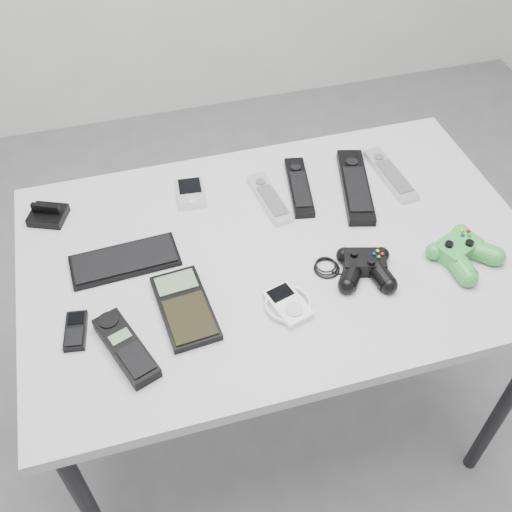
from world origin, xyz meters
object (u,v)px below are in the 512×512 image
object	(u,v)px
mp3_player	(288,304)
pda_keyboard	(125,260)
desk	(279,268)
controller_green	(462,251)
controller_black	(365,266)
cordless_handset	(126,347)
remote_silver_a	(269,198)
remote_black_a	(299,186)
mobile_phone	(76,330)
remote_silver_b	(390,174)
calculator	(185,307)
pda	(191,193)
remote_black_b	(355,185)

from	to	relation	value
mp3_player	pda_keyboard	bearing A→B (deg)	129.12
desk	controller_green	size ratio (longest dim) A/B	7.75
controller_black	pda_keyboard	bearing A→B (deg)	176.43
mp3_player	controller_green	world-z (taller)	controller_green
pda_keyboard	cordless_handset	xyz separation A→B (m)	(-0.03, -0.23, 0.01)
remote_silver_a	controller_black	distance (m)	0.30
controller_green	controller_black	bearing A→B (deg)	152.17
remote_silver_a	remote_black_a	distance (m)	0.08
mobile_phone	controller_green	xyz separation A→B (m)	(0.81, -0.03, 0.02)
remote_silver_b	cordless_handset	xyz separation A→B (m)	(-0.69, -0.33, 0.00)
remote_silver_a	mp3_player	bearing A→B (deg)	-106.87
desk	remote_silver_b	xyz separation A→B (m)	(0.33, 0.16, 0.08)
remote_silver_a	calculator	world-z (taller)	same
remote_silver_a	remote_black_a	bearing A→B (deg)	6.62
remote_silver_a	cordless_handset	xyz separation A→B (m)	(-0.38, -0.33, 0.00)
pda	remote_silver_a	size ratio (longest dim) A/B	0.57
pda_keyboard	mp3_player	size ratio (longest dim) A/B	2.28
calculator	remote_black_b	bearing A→B (deg)	23.17
remote_silver_a	remote_black_b	xyz separation A→B (m)	(0.21, -0.02, 0.00)
pda_keyboard	desk	bearing A→B (deg)	-11.70
mobile_phone	controller_black	bearing A→B (deg)	7.94
pda_keyboard	remote_silver_a	xyz separation A→B (m)	(0.35, 0.10, 0.00)
controller_green	mobile_phone	bearing A→B (deg)	155.04
remote_black_a	calculator	world-z (taller)	remote_black_a
calculator	mp3_player	xyz separation A→B (m)	(0.20, -0.05, -0.00)
pda	controller_green	bearing A→B (deg)	-29.01
remote_black_a	remote_silver_b	bearing A→B (deg)	6.36
mp3_player	calculator	bearing A→B (deg)	150.64
pda	remote_silver_b	size ratio (longest dim) A/B	0.50
remote_silver_a	remote_black_a	size ratio (longest dim) A/B	0.86
remote_black_a	controller_black	world-z (taller)	controller_black
cordless_handset	mp3_player	xyz separation A→B (m)	(0.33, 0.02, -0.00)
mp3_player	controller_green	distance (m)	0.40
remote_silver_a	controller_black	world-z (taller)	controller_black
desk	remote_black_a	distance (m)	0.22
desk	pda	distance (m)	0.28
remote_black_b	remote_silver_b	size ratio (longest dim) A/B	1.28
mobile_phone	controller_black	xyz separation A→B (m)	(0.60, -0.01, 0.01)
remote_black_a	controller_green	size ratio (longest dim) A/B	1.42
desk	pda	size ratio (longest dim) A/B	11.06
remote_silver_a	controller_green	distance (m)	0.45
controller_black	controller_green	bearing A→B (deg)	10.81
remote_black_b	controller_green	size ratio (longest dim) A/B	1.79
remote_silver_a	cordless_handset	distance (m)	0.51
pda_keyboard	mp3_player	xyz separation A→B (m)	(0.30, -0.21, 0.00)
pda_keyboard	controller_green	distance (m)	0.72
pda	remote_black_a	size ratio (longest dim) A/B	0.49
pda	remote_silver_a	distance (m)	0.19
controller_green	pda	bearing A→B (deg)	122.19
cordless_handset	mobile_phone	bearing A→B (deg)	121.62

